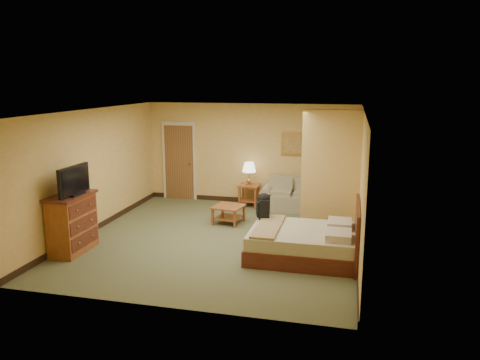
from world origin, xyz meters
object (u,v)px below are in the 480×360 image
(coffee_table, at_px, (228,211))
(dresser, at_px, (72,223))
(loveseat, at_px, (293,199))
(bed, at_px, (306,242))

(coffee_table, bearing_deg, dresser, -134.68)
(loveseat, relative_size, bed, 0.82)
(loveseat, bearing_deg, dresser, -133.35)
(coffee_table, xyz_separation_m, dresser, (-2.39, -2.41, 0.27))
(bed, bearing_deg, dresser, -170.41)
(loveseat, xyz_separation_m, dresser, (-3.67, -3.89, 0.30))
(coffee_table, height_order, bed, bed)
(dresser, distance_m, bed, 4.37)
(loveseat, xyz_separation_m, bed, (0.63, -3.16, 0.03))
(dresser, xyz_separation_m, bed, (4.30, 0.73, -0.27))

